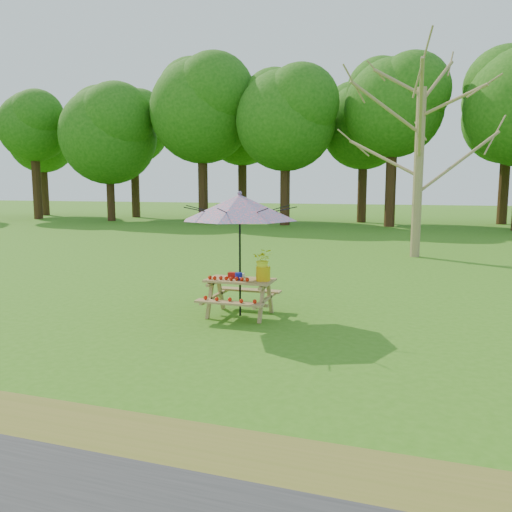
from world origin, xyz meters
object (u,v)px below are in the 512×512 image
(patio_umbrella, at_px, (240,207))
(flower_bucket, at_px, (263,264))
(picnic_table, at_px, (240,298))
(bare_tree, at_px, (425,13))

(patio_umbrella, distance_m, flower_bucket, 1.07)
(patio_umbrella, height_order, flower_bucket, patio_umbrella)
(picnic_table, bearing_deg, bare_tree, 71.96)
(flower_bucket, bearing_deg, picnic_table, 178.29)
(bare_tree, bearing_deg, flower_bucket, -105.47)
(picnic_table, bearing_deg, patio_umbrella, 84.81)
(bare_tree, bearing_deg, picnic_table, -108.04)
(bare_tree, height_order, patio_umbrella, bare_tree)
(picnic_table, relative_size, patio_umbrella, 0.59)
(bare_tree, xyz_separation_m, flower_bucket, (-2.49, -8.99, -6.67))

